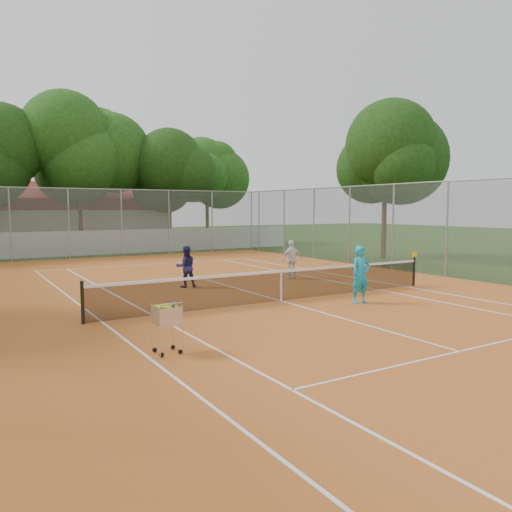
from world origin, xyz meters
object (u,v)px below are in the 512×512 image
tennis_net (281,285)px  player_near (361,275)px  clubhouse (52,217)px  player_far_left (186,267)px  player_far_right (292,259)px  ball_hopper (167,328)px

tennis_net → player_near: (1.87, -1.52, 0.38)m
clubhouse → player_far_left: 24.99m
clubhouse → player_far_left: (0.57, -24.94, -1.43)m
clubhouse → player_far_right: 25.66m
clubhouse → ball_hopper: size_ratio=15.58×
player_far_left → player_far_right: 4.60m
player_far_right → ball_hopper: size_ratio=1.50×
player_far_right → ball_hopper: 11.07m
clubhouse → player_near: bearing=-82.8°
tennis_net → player_far_left: (-1.43, 4.06, 0.26)m
tennis_net → player_near: player_near is taller
tennis_net → player_far_left: bearing=109.4°
tennis_net → ball_hopper: (-5.07, -3.49, 0.04)m
tennis_net → ball_hopper: ball_hopper is taller
player_near → player_far_right: bearing=80.4°
clubhouse → player_far_left: clubhouse is taller
player_far_right → ball_hopper: (-8.23, -7.40, -0.27)m
clubhouse → player_near: (3.87, -30.52, -1.31)m
clubhouse → player_far_right: (5.16, -25.09, -1.39)m
clubhouse → ball_hopper: clubhouse is taller
tennis_net → player_near: bearing=-39.1°
clubhouse → player_near: clubhouse is taller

